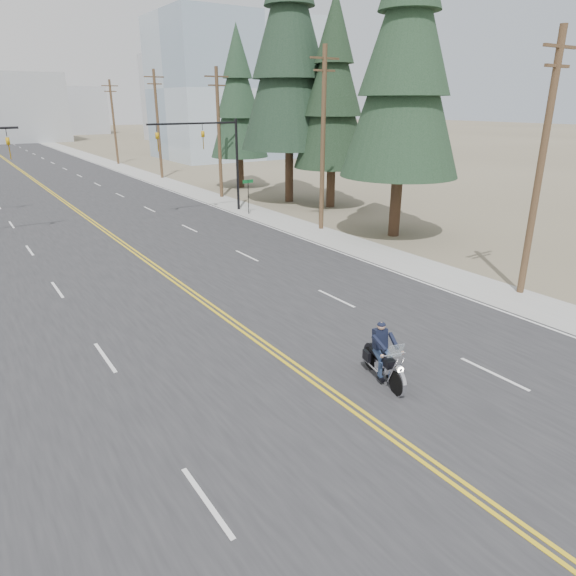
{
  "coord_description": "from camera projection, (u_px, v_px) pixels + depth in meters",
  "views": [
    {
      "loc": [
        -8.44,
        -4.35,
        8.17
      ],
      "look_at": [
        1.58,
        10.69,
        1.6
      ],
      "focal_mm": 32.0,
      "sensor_mm": 36.0,
      "label": 1
    }
  ],
  "objects": [
    {
      "name": "traffic_mast_right",
      "position": [
        213.0,
        148.0,
        38.61
      ],
      "size": [
        7.1,
        0.26,
        7.0
      ],
      "color": "black",
      "rests_on": "ground"
    },
    {
      "name": "utility_pole_e",
      "position": [
        114.0,
        121.0,
        69.9
      ],
      "size": [
        2.2,
        0.3,
        11.0
      ],
      "color": "brown",
      "rests_on": "ground"
    },
    {
      "name": "utility_pole_a",
      "position": [
        541.0,
        164.0,
        21.4
      ],
      "size": [
        2.2,
        0.3,
        11.0
      ],
      "color": "brown",
      "rests_on": "ground"
    },
    {
      "name": "conifer_mid",
      "position": [
        333.0,
        87.0,
        39.35
      ],
      "size": [
        6.02,
        6.02,
        16.05
      ],
      "rotation": [
        0.0,
        0.0,
        -0.32
      ],
      "color": "#382619",
      "rests_on": "ground"
    },
    {
      "name": "utility_pole_b",
      "position": [
        323.0,
        138.0,
        33.05
      ],
      "size": [
        2.2,
        0.3,
        11.5
      ],
      "color": "brown",
      "rests_on": "ground"
    },
    {
      "name": "ground_plane",
      "position": [
        511.0,
        522.0,
        10.59
      ],
      "size": [
        400.0,
        400.0,
        0.0
      ],
      "primitive_type": "plane",
      "color": "#776D56",
      "rests_on": "ground"
    },
    {
      "name": "haze_bldg_c",
      "position": [
        185.0,
        98.0,
        114.4
      ],
      "size": [
        16.0,
        12.0,
        18.0
      ],
      "primitive_type": "cube",
      "color": "#B7BCC6",
      "rests_on": "ground"
    },
    {
      "name": "conifer_tall",
      "position": [
        289.0,
        40.0,
        40.43
      ],
      "size": [
        8.02,
        8.02,
        22.28
      ],
      "rotation": [
        0.0,
        0.0,
        -0.08
      ],
      "color": "#382619",
      "rests_on": "ground"
    },
    {
      "name": "conifer_near",
      "position": [
        407.0,
        50.0,
        29.6
      ],
      "size": [
        7.22,
        7.22,
        19.12
      ],
      "rotation": [
        0.0,
        0.0,
        0.05
      ],
      "color": "#382619",
      "rests_on": "ground"
    },
    {
      "name": "road",
      "position": [
        20.0,
        170.0,
        65.34
      ],
      "size": [
        20.0,
        200.0,
        0.01
      ],
      "primitive_type": "cube",
      "color": "#303033",
      "rests_on": "ground"
    },
    {
      "name": "glass_building",
      "position": [
        239.0,
        89.0,
        78.6
      ],
      "size": [
        24.0,
        16.0,
        20.0
      ],
      "primitive_type": "cube",
      "color": "#9EB5CC",
      "rests_on": "ground"
    },
    {
      "name": "sidewalk_right",
      "position": [
        111.0,
        164.0,
        71.33
      ],
      "size": [
        3.0,
        200.0,
        0.01
      ],
      "primitive_type": "cube",
      "color": "#A5A5A0",
      "rests_on": "ground"
    },
    {
      "name": "utility_pole_d",
      "position": [
        158.0,
        123.0,
        56.52
      ],
      "size": [
        2.2,
        0.3,
        11.5
      ],
      "color": "brown",
      "rests_on": "ground"
    },
    {
      "name": "conifer_far",
      "position": [
        238.0,
        96.0,
        49.29
      ],
      "size": [
        5.65,
        5.65,
        15.12
      ],
      "rotation": [
        0.0,
        0.0,
        -0.23
      ],
      "color": "#382619",
      "rests_on": "ground"
    },
    {
      "name": "haze_bldg_b",
      "position": [
        18.0,
        108.0,
        110.14
      ],
      "size": [
        18.0,
        14.0,
        14.0
      ],
      "primitive_type": "cube",
      "color": "#ADB2B7",
      "rests_on": "ground"
    },
    {
      "name": "haze_bldg_e",
      "position": [
        75.0,
        110.0,
        138.9
      ],
      "size": [
        14.0,
        14.0,
        12.0
      ],
      "primitive_type": "cube",
      "color": "#B7BCC6",
      "rests_on": "ground"
    },
    {
      "name": "utility_pole_c",
      "position": [
        219.0,
        132.0,
        44.87
      ],
      "size": [
        2.2,
        0.3,
        11.0
      ],
      "color": "brown",
      "rests_on": "ground"
    },
    {
      "name": "street_sign",
      "position": [
        248.0,
        191.0,
        39.07
      ],
      "size": [
        0.9,
        0.06,
        2.62
      ],
      "color": "black",
      "rests_on": "ground"
    },
    {
      "name": "motorcyclist",
      "position": [
        385.0,
        354.0,
        15.66
      ],
      "size": [
        1.6,
        2.55,
        1.85
      ],
      "primitive_type": null,
      "rotation": [
        0.0,
        0.0,
        2.87
      ],
      "color": "black",
      "rests_on": "ground"
    }
  ]
}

